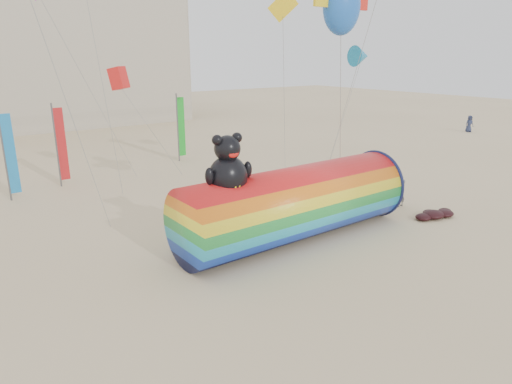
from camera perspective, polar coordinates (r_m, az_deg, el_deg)
ground at (r=18.73m, az=1.54°, el=-8.38°), size 160.00×160.00×0.00m
windsock_assembly at (r=20.31m, az=4.91°, el=-1.19°), size 11.26×3.43×5.19m
kite_handler at (r=25.99m, az=17.65°, el=-0.11°), size 0.56×0.37×1.54m
fabric_bundle at (r=25.00m, az=21.47°, el=-2.59°), size 2.62×1.35×0.41m
festival_banners at (r=31.56m, az=-19.69°, el=6.08°), size 13.06×3.41×5.20m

